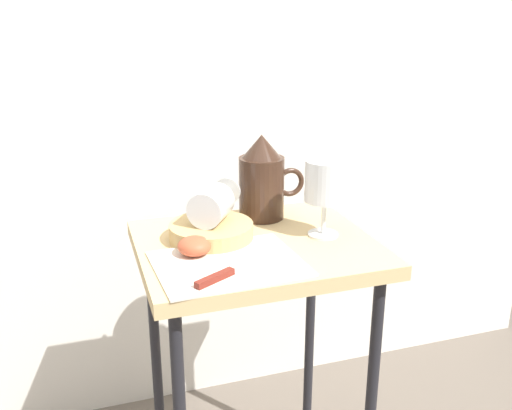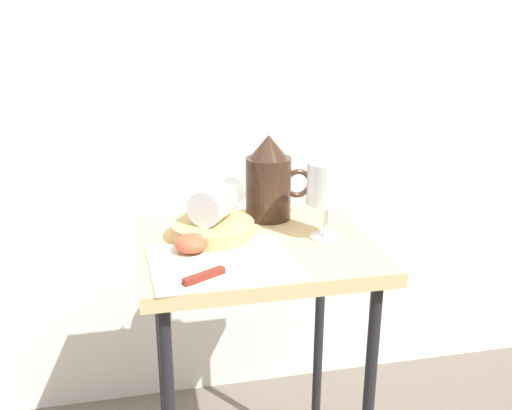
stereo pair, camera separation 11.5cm
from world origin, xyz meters
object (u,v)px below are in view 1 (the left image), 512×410
apple_half_left (195,246)px  knife (230,272)px  table (256,282)px  wine_glass_upright (325,185)px  wine_glass_tipped_near (212,205)px  basket_tray (211,231)px  pitcher (262,185)px

apple_half_left → knife: 0.11m
table → wine_glass_upright: 0.25m
table → apple_half_left: apple_half_left is taller
wine_glass_upright → wine_glass_tipped_near: (-0.23, 0.06, -0.04)m
wine_glass_tipped_near → apple_half_left: 0.11m
wine_glass_tipped_near → knife: (-0.01, -0.19, -0.06)m
wine_glass_tipped_near → apple_half_left: size_ratio=2.49×
table → wine_glass_upright: (0.15, -0.01, 0.20)m
table → basket_tray: size_ratio=4.12×
pitcher → knife: pitcher is taller
pitcher → wine_glass_tipped_near: bearing=-148.1°
table → pitcher: size_ratio=3.72×
table → wine_glass_tipped_near: (-0.08, 0.05, 0.16)m
table → wine_glass_upright: size_ratio=4.40×
pitcher → apple_half_left: bearing=-138.8°
basket_tray → table: bearing=-25.7°
table → wine_glass_tipped_near: size_ratio=4.40×
pitcher → table: bearing=-113.3°
pitcher → wine_glass_upright: pitcher is taller
table → pitcher: (0.06, 0.14, 0.17)m
basket_tray → apple_half_left: (-0.05, -0.07, 0.00)m
table → basket_tray: 0.14m
wine_glass_upright → knife: size_ratio=0.79×
basket_tray → wine_glass_upright: 0.25m
table → apple_half_left: size_ratio=10.98×
pitcher → knife: bearing=-119.0°
pitcher → knife: (-0.15, -0.28, -0.07)m
wine_glass_tipped_near → table: bearing=-31.9°
basket_tray → apple_half_left: bearing=-124.6°
basket_tray → wine_glass_tipped_near: size_ratio=1.07×
wine_glass_upright → knife: 0.29m
table → knife: 0.20m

